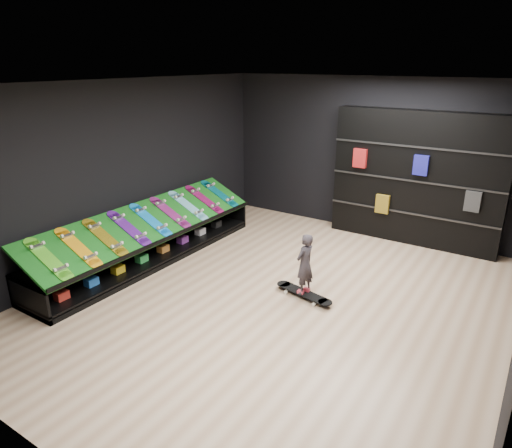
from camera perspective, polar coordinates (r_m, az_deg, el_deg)
The scene contains 19 objects.
floor at distance 6.72m, azimuth 2.67°, elevation -9.33°, with size 6.00×7.00×0.01m, color #CBAB89.
ceiling at distance 5.88m, azimuth 3.15°, elevation 17.13°, with size 6.00×7.00×0.01m, color white.
wall_back at distance 9.24m, azimuth 14.07°, elevation 8.19°, with size 6.00×0.02×3.00m, color black.
wall_front at distance 3.79m, azimuth -25.53°, elevation -10.27°, with size 6.00×0.02×3.00m, color black.
wall_left at distance 8.02m, azimuth -16.03°, elevation 6.29°, with size 0.02×7.00×3.00m, color black.
display_rack at distance 8.07m, azimuth -13.08°, elevation -2.70°, with size 0.90×4.50×0.50m, color black, non-canonical shape.
turf_ramp at distance 7.88m, azimuth -13.09°, elevation 0.32°, with size 1.00×4.50×0.04m, color #0D5510.
back_shelving at distance 8.87m, azimuth 19.40°, elevation 5.34°, with size 3.06×0.36×2.45m, color black.
floor_skateboard at distance 6.77m, azimuth 5.96°, elevation -8.78°, with size 0.98×0.22×0.09m, color black, non-canonical shape.
child at distance 6.62m, azimuth 6.06°, elevation -6.39°, with size 0.20×0.14×0.54m, color black.
display_board_0 at distance 6.79m, azimuth -24.53°, elevation -4.00°, with size 0.98×0.22×0.09m, color green, non-canonical shape.
display_board_1 at distance 7.02m, azimuth -21.33°, elevation -2.76°, with size 0.98×0.22×0.09m, color orange, non-canonical shape.
display_board_2 at distance 7.28m, azimuth -18.36°, elevation -1.60°, with size 0.98×0.22×0.09m, color yellow, non-canonical shape.
display_board_3 at distance 7.56m, azimuth -15.59°, elevation -0.52°, with size 0.98×0.22×0.09m, color purple, non-canonical shape.
display_board_4 at distance 7.86m, azimuth -13.04°, elevation 0.49°, with size 0.98×0.22×0.09m, color blue, non-canonical shape.
display_board_5 at distance 8.17m, azimuth -10.67°, elevation 1.42°, with size 0.98×0.22×0.09m, color #2626BF, non-canonical shape.
display_board_6 at distance 8.50m, azimuth -8.48°, elevation 2.27°, with size 0.98×0.22×0.09m, color #0CB2E5, non-canonical shape.
display_board_7 at distance 8.85m, azimuth -6.45°, elevation 3.06°, with size 0.98×0.22×0.09m, color #E5198C, non-canonical shape.
display_board_8 at distance 9.20m, azimuth -4.58°, elevation 3.78°, with size 0.98×0.22×0.09m, color #0C8C99, non-canonical shape.
Camera 1 is at (2.95, -5.08, 3.28)m, focal length 32.00 mm.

